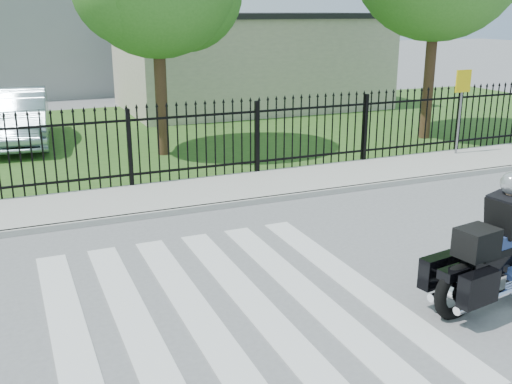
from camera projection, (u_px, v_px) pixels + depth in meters
name	position (u px, v px, depth m)	size (l,w,h in m)	color
ground	(226.00, 309.00, 7.96)	(120.00, 120.00, 0.00)	slate
crosswalk	(226.00, 309.00, 7.96)	(5.00, 5.50, 0.01)	silver
sidewalk	(142.00, 200.00, 12.35)	(40.00, 2.00, 0.12)	#ADAAA3
curb	(154.00, 214.00, 11.47)	(40.00, 0.12, 0.12)	#ADAAA3
grass_strip	(92.00, 138.00, 18.52)	(40.00, 12.00, 0.02)	#29501B
iron_fence	(130.00, 150.00, 12.98)	(26.00, 0.04, 1.80)	black
building_low	(251.00, 63.00, 24.16)	(10.00, 6.00, 3.50)	beige
building_low_roof	(251.00, 16.00, 23.62)	(10.20, 6.20, 0.20)	black
motorcycle_rider	(506.00, 247.00, 8.04)	(2.78, 1.19, 1.85)	black
parked_car	(17.00, 117.00, 17.47)	(1.69, 4.84, 1.59)	#96B0BD
traffic_sign	(462.00, 94.00, 15.63)	(0.48, 0.08, 2.21)	slate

